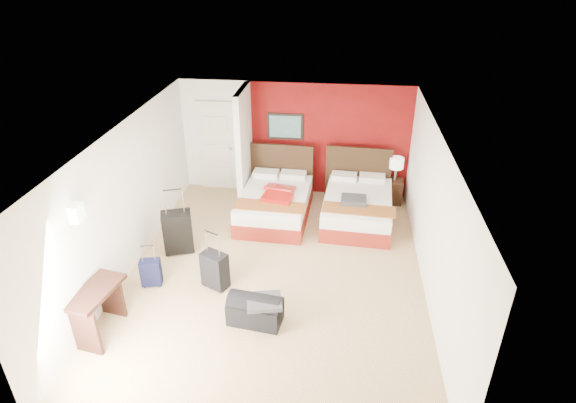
# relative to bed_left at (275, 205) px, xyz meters

# --- Properties ---
(ground) EXTENTS (6.50, 6.50, 0.00)m
(ground) POSITION_rel_bed_left_xyz_m (0.27, -1.92, -0.29)
(ground) COLOR #D7B884
(ground) RESTS_ON ground
(room_walls) EXTENTS (5.02, 6.52, 2.50)m
(room_walls) POSITION_rel_bed_left_xyz_m (-1.14, -0.50, 0.97)
(room_walls) COLOR white
(room_walls) RESTS_ON ground
(red_accent_panel) EXTENTS (3.50, 0.04, 2.50)m
(red_accent_panel) POSITION_rel_bed_left_xyz_m (1.02, 1.31, 0.96)
(red_accent_panel) COLOR maroon
(red_accent_panel) RESTS_ON ground
(partition_wall) EXTENTS (0.12, 1.20, 2.50)m
(partition_wall) POSITION_rel_bed_left_xyz_m (-0.73, 0.69, 0.96)
(partition_wall) COLOR silver
(partition_wall) RESTS_ON ground
(entry_door) EXTENTS (0.82, 0.06, 2.05)m
(entry_door) POSITION_rel_bed_left_xyz_m (-1.48, 1.28, 0.74)
(entry_door) COLOR silver
(entry_door) RESTS_ON ground
(bed_left) EXTENTS (1.44, 1.99, 0.58)m
(bed_left) POSITION_rel_bed_left_xyz_m (0.00, 0.00, 0.00)
(bed_left) COLOR white
(bed_left) RESTS_ON ground
(bed_right) EXTENTS (1.47, 2.01, 0.58)m
(bed_right) POSITION_rel_bed_left_xyz_m (1.69, 0.05, -0.00)
(bed_right) COLOR silver
(bed_right) RESTS_ON ground
(red_suitcase_open) EXTENTS (0.72, 0.90, 0.10)m
(red_suitcase_open) POSITION_rel_bed_left_xyz_m (0.10, -0.10, 0.34)
(red_suitcase_open) COLOR #A9130E
(red_suitcase_open) RESTS_ON bed_left
(jacket_bundle) EXTENTS (0.50, 0.40, 0.12)m
(jacket_bundle) POSITION_rel_bed_left_xyz_m (1.59, -0.25, 0.35)
(jacket_bundle) COLOR #3C3C41
(jacket_bundle) RESTS_ON bed_right
(nightstand) EXTENTS (0.40, 0.40, 0.53)m
(nightstand) POSITION_rel_bed_left_xyz_m (2.48, 0.99, -0.03)
(nightstand) COLOR black
(nightstand) RESTS_ON ground
(table_lamp) EXTENTS (0.33, 0.33, 0.52)m
(table_lamp) POSITION_rel_bed_left_xyz_m (2.48, 0.99, 0.50)
(table_lamp) COLOR white
(table_lamp) RESTS_ON nightstand
(suitcase_black) EXTENTS (0.60, 0.48, 0.78)m
(suitcase_black) POSITION_rel_bed_left_xyz_m (-1.57, -1.43, 0.10)
(suitcase_black) COLOR black
(suitcase_black) RESTS_ON ground
(suitcase_charcoal) EXTENTS (0.49, 0.41, 0.61)m
(suitcase_charcoal) POSITION_rel_bed_left_xyz_m (-0.65, -2.37, 0.02)
(suitcase_charcoal) COLOR black
(suitcase_charcoal) RESTS_ON ground
(suitcase_navy) EXTENTS (0.36, 0.26, 0.45)m
(suitcase_navy) POSITION_rel_bed_left_xyz_m (-1.71, -2.44, -0.06)
(suitcase_navy) COLOR black
(suitcase_navy) RESTS_ON ground
(duffel_bag) EXTENTS (0.84, 0.52, 0.40)m
(duffel_bag) POSITION_rel_bed_left_xyz_m (0.15, -3.11, -0.09)
(duffel_bag) COLOR black
(duffel_bag) RESTS_ON ground
(jacket_draped) EXTENTS (0.58, 0.52, 0.07)m
(jacket_draped) POSITION_rel_bed_left_xyz_m (0.30, -3.16, 0.14)
(jacket_draped) COLOR #3A3A3F
(jacket_draped) RESTS_ON duffel_bag
(desk) EXTENTS (0.61, 0.99, 0.77)m
(desk) POSITION_rel_bed_left_xyz_m (-2.03, -3.59, 0.09)
(desk) COLOR black
(desk) RESTS_ON ground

